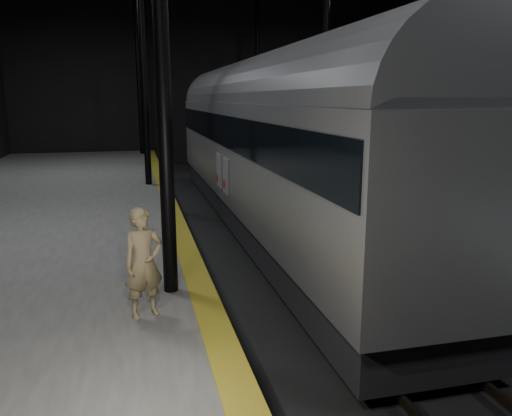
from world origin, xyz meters
name	(u,v)px	position (x,y,z in m)	size (l,w,h in m)	color
ground	(297,260)	(0.00, 0.00, 0.00)	(44.00, 44.00, 0.00)	black
platform_left	(8,263)	(-7.50, 0.00, 0.50)	(9.00, 43.80, 1.00)	#4C4C49
tactile_strip	(181,233)	(-3.25, 0.00, 1.00)	(0.50, 43.80, 0.01)	olive
track	(297,257)	(0.00, 0.00, 0.07)	(2.40, 43.00, 0.24)	#3F3328
train	(266,137)	(0.00, 3.46, 3.19)	(3.20, 21.37, 5.71)	#93959A
woman	(144,263)	(-4.28, -5.02, 1.90)	(0.66, 0.43, 1.80)	#8E7D57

